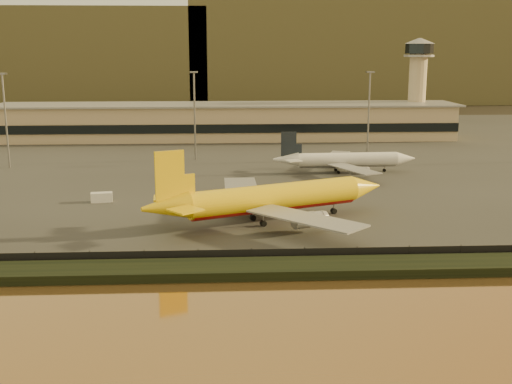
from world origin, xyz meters
TOP-DOWN VIEW (x-y plane):
  - ground at (0.00, 0.00)m, footprint 900.00×900.00m
  - embankment at (0.00, -17.00)m, footprint 320.00×7.00m
  - tarmac at (0.00, 95.00)m, footprint 320.00×220.00m
  - perimeter_fence at (0.00, -13.00)m, footprint 300.00×0.05m
  - terminal_building at (-14.52, 125.55)m, footprint 202.00×25.00m
  - control_tower at (70.00, 131.00)m, footprint 11.20×11.20m
  - apron_light_masts at (15.00, 75.00)m, footprint 152.20×12.20m
  - distant_hills at (-20.74, 340.00)m, footprint 470.00×160.00m
  - dhl_cargo_jet at (6.66, 10.68)m, footprint 47.17×44.65m
  - white_narrowbody_jet at (29.72, 58.61)m, footprint 37.71×36.83m
  - gse_vehicle_yellow at (12.17, 31.43)m, footprint 4.13×2.10m
  - gse_vehicle_white at (-27.76, 28.48)m, footprint 4.70×2.64m

SIDE VIEW (x-z plane):
  - ground at x=0.00m, z-range 0.00..0.00m
  - tarmac at x=0.00m, z-range 0.00..0.20m
  - embankment at x=0.00m, z-range 0.00..1.40m
  - gse_vehicle_yellow at x=12.17m, z-range 0.20..2.00m
  - gse_vehicle_white at x=-27.76m, z-range 0.20..2.20m
  - perimeter_fence at x=0.00m, z-range 0.20..2.40m
  - white_narrowbody_jet at x=29.72m, z-range -1.99..8.86m
  - dhl_cargo_jet at x=6.66m, z-range -2.77..11.96m
  - terminal_building at x=-14.52m, z-range -0.05..12.55m
  - apron_light_masts at x=15.00m, z-range 3.00..28.40m
  - control_tower at x=70.00m, z-range 3.91..39.41m
  - distant_hills at x=-20.74m, z-range -3.61..66.39m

